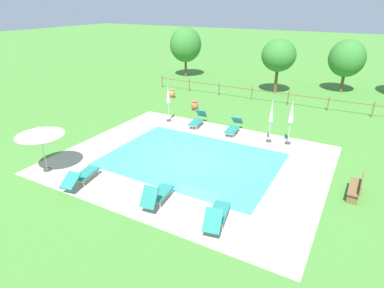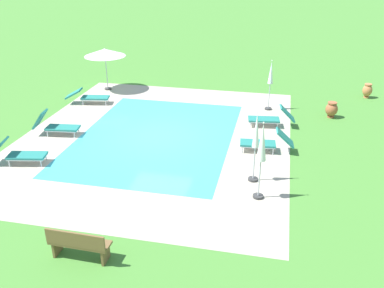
% 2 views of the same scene
% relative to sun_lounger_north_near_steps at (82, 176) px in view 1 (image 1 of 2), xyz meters
% --- Properties ---
extents(ground_plane, '(160.00, 160.00, 0.00)m').
position_rel_sun_lounger_north_near_steps_xyz_m(ground_plane, '(3.08, 4.29, -0.36)').
color(ground_plane, '#478433').
extents(pool_deck_paving, '(12.88, 10.51, 0.01)m').
position_rel_sun_lounger_north_near_steps_xyz_m(pool_deck_paving, '(3.08, 4.29, -0.35)').
color(pool_deck_paving, '#B2A893').
rests_on(pool_deck_paving, ground).
extents(swimming_pool_water, '(8.34, 5.98, 0.01)m').
position_rel_sun_lounger_north_near_steps_xyz_m(swimming_pool_water, '(3.08, 4.29, -0.35)').
color(swimming_pool_water, '#42CCD6').
rests_on(swimming_pool_water, ground).
extents(pool_coping_rim, '(8.82, 6.46, 0.01)m').
position_rel_sun_lounger_north_near_steps_xyz_m(pool_coping_rim, '(3.08, 4.29, -0.35)').
color(pool_coping_rim, '#C0B59F').
rests_on(pool_coping_rim, ground).
extents(sun_lounger_north_near_steps, '(0.96, 2.13, 0.74)m').
position_rel_sun_lounger_north_near_steps_xyz_m(sun_lounger_north_near_steps, '(0.00, 0.00, 0.00)').
color(sun_lounger_north_near_steps, '#237A70').
rests_on(sun_lounger_north_near_steps, ground).
extents(sun_lounger_north_mid, '(0.84, 1.98, 0.93)m').
position_rel_sun_lounger_north_near_steps_xyz_m(sun_lounger_north_mid, '(1.06, 8.70, 0.03)').
color(sun_lounger_north_mid, '#237A70').
rests_on(sun_lounger_north_mid, ground).
extents(sun_lounger_north_far, '(0.82, 1.88, 1.02)m').
position_rel_sun_lounger_north_near_steps_xyz_m(sun_lounger_north_far, '(3.76, 0.32, 0.04)').
color(sun_lounger_north_far, '#237A70').
rests_on(sun_lounger_north_far, ground).
extents(sun_lounger_north_end, '(0.96, 2.00, 0.94)m').
position_rel_sun_lounger_north_near_steps_xyz_m(sun_lounger_north_end, '(6.33, 0.30, 0.03)').
color(sun_lounger_north_end, '#237A70').
rests_on(sun_lounger_north_end, ground).
extents(sun_lounger_south_near_corner, '(0.78, 1.99, 0.91)m').
position_rel_sun_lounger_north_near_steps_xyz_m(sun_lounger_south_near_corner, '(3.54, 8.63, 0.02)').
color(sun_lounger_south_near_corner, '#237A70').
rests_on(sun_lounger_south_near_corner, ground).
extents(patio_umbrella_open_by_bench, '(2.12, 2.12, 2.21)m').
position_rel_sun_lounger_north_near_steps_xyz_m(patio_umbrella_open_by_bench, '(-2.30, 0.00, 1.61)').
color(patio_umbrella_open_by_bench, '#383838').
rests_on(patio_umbrella_open_by_bench, ground).
extents(patio_umbrella_closed_row_west, '(0.32, 0.32, 2.39)m').
position_rel_sun_lounger_north_near_steps_xyz_m(patio_umbrella_closed_row_west, '(5.79, 8.37, 1.16)').
color(patio_umbrella_closed_row_west, '#383838').
rests_on(patio_umbrella_closed_row_west, ground).
extents(patio_umbrella_closed_row_mid_west, '(0.32, 0.32, 2.34)m').
position_rel_sun_lounger_north_near_steps_xyz_m(patio_umbrella_closed_row_mid_west, '(-1.00, 8.52, 1.17)').
color(patio_umbrella_closed_row_mid_west, '#383838').
rests_on(patio_umbrella_closed_row_mid_west, ground).
extents(patio_umbrella_closed_row_centre, '(0.32, 0.32, 2.47)m').
position_rel_sun_lounger_north_near_steps_xyz_m(patio_umbrella_closed_row_centre, '(6.81, 8.61, 1.32)').
color(patio_umbrella_closed_row_centre, '#383838').
rests_on(patio_umbrella_closed_row_centre, ground).
extents(wooden_bench_lawn_side, '(0.48, 1.51, 0.87)m').
position_rel_sun_lounger_north_near_steps_xyz_m(wooden_bench_lawn_side, '(10.51, 4.59, 0.11)').
color(wooden_bench_lawn_side, brown).
rests_on(wooden_bench_lawn_side, ground).
extents(terracotta_urn_near_fence, '(0.53, 0.53, 0.71)m').
position_rel_sun_lounger_north_near_steps_xyz_m(terracotta_urn_near_fence, '(-0.57, 11.29, 0.03)').
color(terracotta_urn_near_fence, '#A85B38').
rests_on(terracotta_urn_near_fence, ground).
extents(terracotta_urn_by_tree, '(0.47, 0.47, 0.72)m').
position_rel_sun_lounger_north_near_steps_xyz_m(terracotta_urn_by_tree, '(-3.77, 13.27, 0.03)').
color(terracotta_urn_by_tree, '#C67547').
rests_on(terracotta_urn_by_tree, ground).
extents(perimeter_fence, '(20.16, 0.08, 1.05)m').
position_rel_sun_lounger_north_near_steps_xyz_m(perimeter_fence, '(3.56, 15.88, 0.32)').
color(perimeter_fence, brown).
rests_on(perimeter_fence, ground).
extents(tree_west_mid, '(2.81, 2.81, 4.51)m').
position_rel_sun_lounger_north_near_steps_xyz_m(tree_west_mid, '(3.16, 18.94, 2.81)').
color(tree_west_mid, brown).
rests_on(tree_west_mid, ground).
extents(tree_centre, '(3.20, 3.20, 4.95)m').
position_rel_sun_lounger_north_near_steps_xyz_m(tree_centre, '(-6.99, 21.10, 2.86)').
color(tree_centre, brown).
rests_on(tree_centre, ground).
extents(tree_far_east, '(2.97, 2.97, 4.43)m').
position_rel_sun_lounger_north_near_steps_xyz_m(tree_far_east, '(8.11, 22.07, 2.52)').
color(tree_far_east, brown).
rests_on(tree_far_east, ground).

